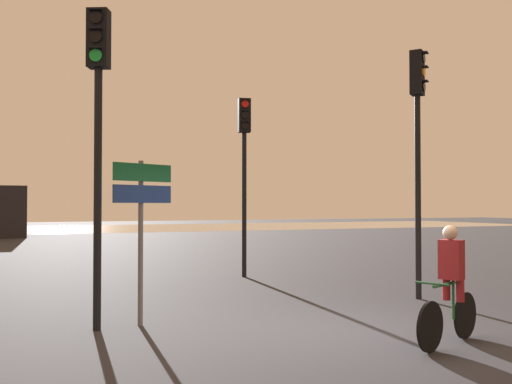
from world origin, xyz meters
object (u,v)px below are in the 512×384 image
Objects in this scene: traffic_light_center at (244,153)px; traffic_light_near_right at (418,128)px; traffic_light_near_left at (98,108)px; cyclist at (450,284)px; direction_sign_post at (142,212)px.

traffic_light_near_right is at bearing 124.93° from traffic_light_center.
traffic_light_near_right is 1.07× the size of traffic_light_center.
cyclist is (4.36, -2.71, -2.56)m from traffic_light_near_left.
traffic_light_near_right is 3.11× the size of cyclist.
traffic_light_near_left is at bearing 61.07° from traffic_light_center.
traffic_light_near_right reaches higher than traffic_light_near_left.
traffic_light_near_left is 0.97× the size of traffic_light_near_right.
traffic_light_near_right is 5.04m from traffic_light_center.
traffic_light_near_left is at bearing -19.43° from direction_sign_post.
traffic_light_center is 2.92× the size of cyclist.
cyclist is (3.68, -2.79, -0.97)m from direction_sign_post.
traffic_light_near_right is at bearing 158.88° from direction_sign_post.
traffic_light_near_left is 3.02× the size of cyclist.
traffic_light_near_left reaches higher than direction_sign_post.
direction_sign_post is 4.72m from cyclist.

